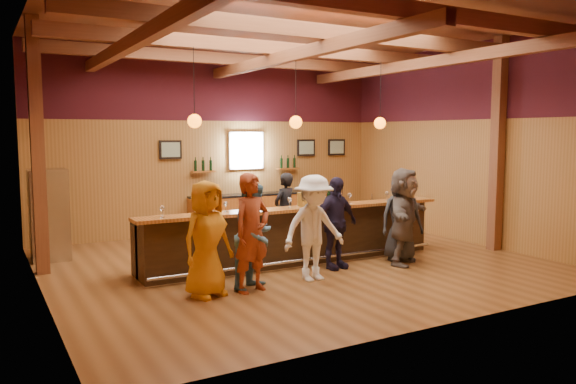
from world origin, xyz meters
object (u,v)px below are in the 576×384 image
at_px(bartender, 285,211).
at_px(bottle_a, 324,197).
at_px(customer_dark, 401,217).
at_px(customer_orange, 207,239).
at_px(customer_denim, 255,235).
at_px(bar_counter, 293,235).
at_px(customer_brown, 404,216).
at_px(back_bar_cabinet, 264,211).
at_px(ice_bucket, 303,199).
at_px(customer_navy, 335,223).
at_px(customer_redvest, 252,233).
at_px(customer_white, 314,228).
at_px(stainless_fridge, 49,215).

height_order(bartender, bottle_a, bartender).
bearing_deg(customer_dark, customer_orange, -158.35).
bearing_deg(customer_dark, customer_denim, -158.12).
xyz_separation_m(bar_counter, customer_brown, (1.72, -1.25, 0.40)).
xyz_separation_m(bartender, bottle_a, (0.12, -1.36, 0.43)).
height_order(back_bar_cabinet, ice_bucket, ice_bucket).
bearing_deg(customer_navy, back_bar_cabinet, 73.06).
distance_m(bar_counter, customer_navy, 1.03).
bearing_deg(customer_redvest, customer_orange, 157.20).
height_order(bar_counter, ice_bucket, ice_bucket).
height_order(bar_counter, customer_white, customer_white).
xyz_separation_m(bar_counter, customer_denim, (-1.46, -1.34, 0.34)).
xyz_separation_m(customer_brown, bartender, (-1.25, 2.41, -0.10)).
xyz_separation_m(customer_denim, ice_bucket, (1.56, 1.10, 0.38)).
xyz_separation_m(bar_counter, customer_white, (-0.40, -1.42, 0.38)).
height_order(back_bar_cabinet, customer_white, customer_white).
bearing_deg(bartender, customer_denim, 30.48).
relative_size(customer_denim, customer_dark, 0.99).
relative_size(back_bar_cabinet, bottle_a, 10.50).
xyz_separation_m(customer_redvest, customer_brown, (3.30, 0.24, -0.02)).
bearing_deg(stainless_fridge, customer_white, -46.15).
relative_size(bar_counter, customer_white, 3.50).
height_order(stainless_fridge, customer_dark, stainless_fridge).
xyz_separation_m(bar_counter, bottle_a, (0.59, -0.20, 0.74)).
relative_size(bar_counter, customer_dark, 3.62).
xyz_separation_m(customer_navy, bottle_a, (0.20, 0.70, 0.41)).
relative_size(customer_orange, bottle_a, 4.69).
bearing_deg(customer_navy, bartender, 80.94).
bearing_deg(back_bar_cabinet, stainless_fridge, -168.07).
height_order(back_bar_cabinet, customer_dark, customer_dark).
bearing_deg(customer_redvest, ice_bucket, 20.17).
distance_m(bar_counter, customer_dark, 2.16).
bearing_deg(customer_white, bottle_a, 49.35).
xyz_separation_m(customer_denim, customer_dark, (3.34, 0.34, 0.01)).
distance_m(stainless_fridge, customer_navy, 5.61).
xyz_separation_m(customer_redvest, customer_dark, (3.47, 0.50, -0.07)).
distance_m(customer_denim, ice_bucket, 1.95).
bearing_deg(ice_bucket, back_bar_cabinet, 74.14).
relative_size(customer_white, ice_bucket, 6.99).
bearing_deg(stainless_fridge, customer_navy, -36.63).
bearing_deg(bartender, stainless_fridge, -37.60).
bearing_deg(customer_dark, bar_counter, 168.08).
height_order(customer_orange, customer_dark, customer_orange).
distance_m(bar_counter, stainless_fridge, 4.81).
height_order(customer_dark, bartender, customer_dark).
xyz_separation_m(stainless_fridge, customer_orange, (1.81, -3.86, -0.01)).
relative_size(stainless_fridge, customer_brown, 0.97).
height_order(customer_orange, customer_navy, customer_orange).
bearing_deg(bartender, customer_brown, 95.49).
bearing_deg(customer_redvest, stainless_fridge, 106.30).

